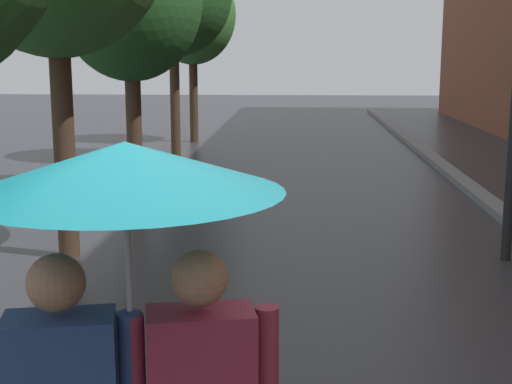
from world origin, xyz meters
TOP-DOWN VIEW (x-y plane):
  - kerb_strip at (3.20, 10.00)m, footprint 0.30×36.00m
  - street_tree_4 at (-2.71, 17.14)m, footprint 2.33×2.33m
  - couple_under_umbrella at (-0.48, -0.08)m, footprint 1.14×1.14m

SIDE VIEW (x-z plane):
  - kerb_strip at x=3.20m, z-range 0.00..0.12m
  - couple_under_umbrella at x=-0.48m, z-range 0.36..2.46m
  - street_tree_4 at x=-2.71m, z-range 1.03..5.77m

